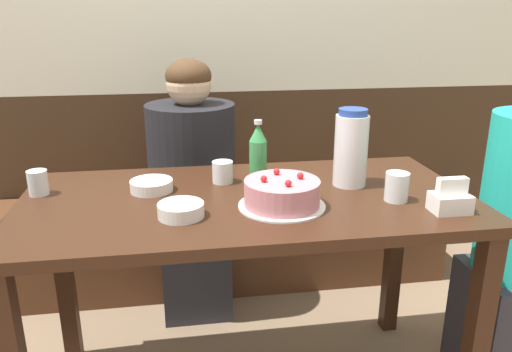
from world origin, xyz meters
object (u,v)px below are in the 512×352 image
object	(u,v)px
glass_water_tall	(397,187)
glass_tumbler_short	(223,172)
bench_seat	(225,241)
person_dark_striped	(193,192)
bowl_rice_small	(152,186)
glass_shot_small	(38,183)
napkin_holder	(450,200)
water_pitcher	(351,148)
birthday_cake	(282,194)
soju_bottle	(258,154)
bowl_soup_white	(181,210)

from	to	relation	value
glass_water_tall	glass_tumbler_short	world-z (taller)	glass_water_tall
bench_seat	person_dark_striped	world-z (taller)	person_dark_striped
bowl_rice_small	glass_tumbler_short	world-z (taller)	glass_tumbler_short
bench_seat	glass_shot_small	size ratio (longest dim) A/B	27.47
napkin_holder	glass_shot_small	world-z (taller)	napkin_holder
glass_shot_small	water_pitcher	bearing A→B (deg)	-3.35
bowl_rice_small	person_dark_striped	world-z (taller)	person_dark_striped
birthday_cake	person_dark_striped	world-z (taller)	person_dark_striped
soju_bottle	glass_shot_small	distance (m)	0.72
birthday_cake	soju_bottle	bearing A→B (deg)	99.12
water_pitcher	napkin_holder	distance (m)	0.36
napkin_holder	bowl_rice_small	size ratio (longest dim) A/B	0.79
soju_bottle	person_dark_striped	xyz separation A→B (m)	(-0.21, 0.49, -0.31)
birthday_cake	water_pitcher	world-z (taller)	water_pitcher
birthday_cake	water_pitcher	distance (m)	0.33
water_pitcher	glass_water_tall	distance (m)	0.21
soju_bottle	glass_shot_small	xyz separation A→B (m)	(-0.71, -0.00, -0.06)
birthday_cake	water_pitcher	size ratio (longest dim) A/B	1.01
bench_seat	bowl_rice_small	distance (m)	0.98
water_pitcher	bowl_soup_white	size ratio (longest dim) A/B	1.95
glass_water_tall	person_dark_striped	xyz separation A→B (m)	(-0.61, 0.72, -0.25)
bowl_rice_small	birthday_cake	bearing A→B (deg)	-27.28
bench_seat	glass_tumbler_short	size ratio (longest dim) A/B	29.88
water_pitcher	glass_shot_small	size ratio (longest dim) A/B	3.23
birthday_cake	bowl_rice_small	world-z (taller)	birthday_cake
soju_bottle	glass_water_tall	size ratio (longest dim) A/B	2.44
birthday_cake	glass_tumbler_short	xyz separation A→B (m)	(-0.15, 0.26, -0.00)
soju_bottle	bowl_soup_white	size ratio (longest dim) A/B	1.65
bowl_soup_white	glass_shot_small	world-z (taller)	glass_shot_small
bench_seat	bowl_soup_white	xyz separation A→B (m)	(-0.21, -0.97, 0.57)
bowl_rice_small	glass_shot_small	bearing A→B (deg)	176.76
bowl_soup_white	glass_tumbler_short	distance (m)	0.32
bench_seat	soju_bottle	xyz separation A→B (m)	(0.05, -0.71, 0.66)
bench_seat	glass_tumbler_short	bearing A→B (deg)	-95.38
person_dark_striped	bench_seat	bearing A→B (deg)	144.00
birthday_cake	glass_tumbler_short	distance (m)	0.30
glass_tumbler_short	birthday_cake	bearing A→B (deg)	-58.73
birthday_cake	bowl_rice_small	distance (m)	0.44
soju_bottle	birthday_cake	bearing A→B (deg)	-80.88
napkin_holder	person_dark_striped	bearing A→B (deg)	131.03
bowl_rice_small	glass_tumbler_short	distance (m)	0.25
bench_seat	napkin_holder	xyz separation A→B (m)	(0.57, -1.05, 0.59)
water_pitcher	glass_water_tall	bearing A→B (deg)	-60.67
glass_water_tall	birthday_cake	bearing A→B (deg)	179.33
soju_bottle	glass_tumbler_short	size ratio (longest dim) A/B	2.97
napkin_holder	glass_shot_small	bearing A→B (deg)	164.59
birthday_cake	napkin_holder	bearing A→B (deg)	-13.55
soju_bottle	bowl_rice_small	bearing A→B (deg)	-176.26
soju_bottle	napkin_holder	world-z (taller)	soju_bottle
bowl_soup_white	glass_shot_small	xyz separation A→B (m)	(-0.45, 0.25, 0.02)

